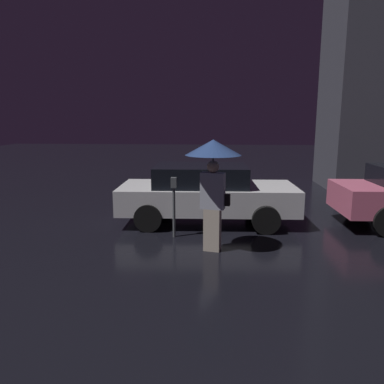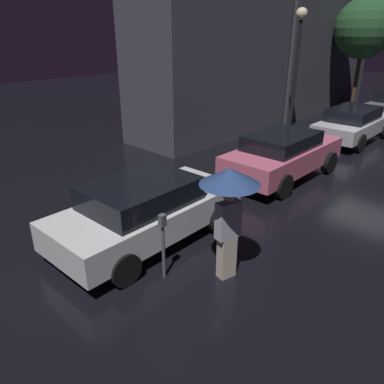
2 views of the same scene
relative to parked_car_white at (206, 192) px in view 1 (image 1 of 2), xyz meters
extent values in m
cube|color=silver|center=(0.04, 0.00, -0.12)|extent=(4.29, 1.95, 0.60)
cube|color=black|center=(-0.13, 0.00, 0.42)|extent=(2.25, 1.66, 0.49)
cylinder|color=black|center=(1.36, 0.91, -0.42)|extent=(0.63, 0.22, 0.63)
cylinder|color=black|center=(1.36, -0.91, -0.42)|extent=(0.63, 0.22, 0.63)
cylinder|color=black|center=(-1.27, 0.91, -0.42)|extent=(0.63, 0.22, 0.63)
cylinder|color=black|center=(-1.27, -0.91, -0.42)|extent=(0.63, 0.22, 0.63)
cylinder|color=black|center=(3.96, 0.80, -0.40)|extent=(0.69, 0.22, 0.69)
cube|color=beige|center=(0.19, -2.05, -0.32)|extent=(0.35, 0.27, 0.83)
cube|color=#B2B7C6|center=(0.19, -2.05, 0.43)|extent=(0.48, 0.30, 0.69)
sphere|color=tan|center=(0.19, -2.05, 0.89)|extent=(0.22, 0.22, 0.22)
cylinder|color=black|center=(0.19, -2.05, 0.70)|extent=(0.02, 0.02, 0.81)
cone|color=navy|center=(0.19, -2.05, 1.25)|extent=(1.04, 1.04, 0.29)
cube|color=black|center=(0.44, -2.05, 0.26)|extent=(0.18, 0.13, 0.22)
cylinder|color=#4C5154|center=(-0.64, -1.26, -0.20)|extent=(0.06, 0.06, 1.08)
cube|color=#4C5154|center=(-0.64, -1.26, 0.45)|extent=(0.12, 0.10, 0.22)
camera|label=1|loc=(0.27, -8.96, 1.76)|focal=35.00mm
camera|label=2|loc=(-4.40, -5.62, 3.49)|focal=35.00mm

